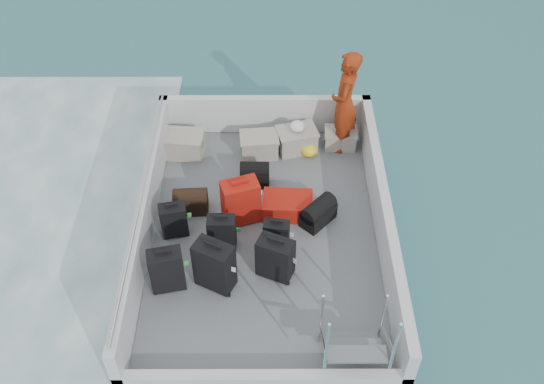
{
  "coord_description": "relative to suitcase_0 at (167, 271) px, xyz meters",
  "views": [
    {
      "loc": [
        0.1,
        -6.01,
        7.42
      ],
      "look_at": [
        0.12,
        0.47,
        1.0
      ],
      "focal_mm": 40.0,
      "sensor_mm": 36.0,
      "label": 1
    }
  ],
  "objects": [
    {
      "name": "crate_1",
      "position": [
        1.2,
        2.76,
        -0.17
      ],
      "size": [
        0.63,
        0.47,
        0.36
      ],
      "primitive_type": "cube",
      "rotation": [
        0.0,
        0.0,
        0.09
      ],
      "color": "#B0A799",
      "rests_on": "deck"
    },
    {
      "name": "crate_3",
      "position": [
        2.59,
        2.97,
        -0.2
      ],
      "size": [
        0.53,
        0.38,
        0.31
      ],
      "primitive_type": "cube",
      "rotation": [
        0.0,
        0.0,
        -0.05
      ],
      "color": "#B0A799",
      "rests_on": "deck"
    },
    {
      "name": "duffel_0",
      "position": [
        0.17,
        1.45,
        -0.19
      ],
      "size": [
        0.53,
        0.33,
        0.32
      ],
      "primitive_type": null,
      "rotation": [
        0.0,
        0.0,
        0.05
      ],
      "color": "black",
      "rests_on": "deck"
    },
    {
      "name": "passenger",
      "position": [
        2.6,
        2.97,
        0.57
      ],
      "size": [
        0.57,
        0.76,
        1.84
      ],
      "primitive_type": "imported",
      "rotation": [
        0.0,
        0.0,
        -1.79
      ],
      "color": "red",
      "rests_on": "deck"
    },
    {
      "name": "duffel_1",
      "position": [
        1.14,
        2.05,
        -0.19
      ],
      "size": [
        0.46,
        0.3,
        0.32
      ],
      "primitive_type": null,
      "rotation": [
        0.0,
        0.0,
        -0.01
      ],
      "color": "black",
      "rests_on": "deck"
    },
    {
      "name": "suitcase_8",
      "position": [
        1.65,
        1.4,
        -0.2
      ],
      "size": [
        0.78,
        0.54,
        0.3
      ],
      "primitive_type": "cube",
      "rotation": [
        0.0,
        0.0,
        1.51
      ],
      "color": "red",
      "rests_on": "deck"
    },
    {
      "name": "duffel_2",
      "position": [
        2.11,
        1.21,
        -0.19
      ],
      "size": [
        0.59,
        0.61,
        0.32
      ],
      "primitive_type": null,
      "rotation": [
        0.0,
        0.0,
        0.82
      ],
      "color": "black",
      "rests_on": "deck"
    },
    {
      "name": "crate_2",
      "position": [
        1.84,
        2.9,
        -0.16
      ],
      "size": [
        0.71,
        0.57,
        0.38
      ],
      "primitive_type": "cube",
      "rotation": [
        0.0,
        0.0,
        0.25
      ],
      "color": "#B0A799",
      "rests_on": "deck"
    },
    {
      "name": "yellow_bag",
      "position": [
        2.04,
        2.74,
        -0.24
      ],
      "size": [
        0.28,
        0.26,
        0.22
      ],
      "primitive_type": "ellipsoid",
      "color": "yellow",
      "rests_on": "deck"
    },
    {
      "name": "suitcase_5",
      "position": [
        0.95,
        1.26,
        0.02
      ],
      "size": [
        0.62,
        0.48,
        0.75
      ],
      "primitive_type": "cube",
      "rotation": [
        0.0,
        0.0,
        0.32
      ],
      "color": "red",
      "rests_on": "deck"
    },
    {
      "name": "suitcase_6",
      "position": [
        1.46,
        0.22,
        -0.02
      ],
      "size": [
        0.56,
        0.46,
        0.67
      ],
      "primitive_type": "cube",
      "rotation": [
        0.0,
        0.0,
        -0.41
      ],
      "color": "black",
      "rests_on": "deck"
    },
    {
      "name": "ferry_hull",
      "position": [
        1.3,
        0.99,
        -0.67
      ],
      "size": [
        3.6,
        5.0,
        0.6
      ],
      "primitive_type": "cube",
      "color": "silver",
      "rests_on": "ground"
    },
    {
      "name": "suitcase_2",
      "position": [
        -0.02,
        0.97,
        -0.07
      ],
      "size": [
        0.43,
        0.31,
        0.56
      ],
      "primitive_type": "cube",
      "rotation": [
        0.0,
        0.0,
        0.2
      ],
      "color": "black",
      "rests_on": "deck"
    },
    {
      "name": "suitcase_0",
      "position": [
        0.0,
        0.0,
        0.0
      ],
      "size": [
        0.5,
        0.34,
        0.7
      ],
      "primitive_type": "cube",
      "rotation": [
        0.0,
        0.0,
        0.21
      ],
      "color": "black",
      "rests_on": "deck"
    },
    {
      "name": "suitcase_7",
      "position": [
        1.47,
        0.7,
        -0.09
      ],
      "size": [
        0.39,
        0.26,
        0.51
      ],
      "primitive_type": "cube",
      "rotation": [
        0.0,
        0.0,
        -0.15
      ],
      "color": "black",
      "rests_on": "deck"
    },
    {
      "name": "deck",
      "position": [
        1.3,
        0.99,
        -0.36
      ],
      "size": [
        3.3,
        4.7,
        0.02
      ],
      "primitive_type": "cube",
      "color": "slate",
      "rests_on": "ferry_hull"
    },
    {
      "name": "crate_0",
      "position": [
        -0.06,
        2.78,
        -0.16
      ],
      "size": [
        0.66,
        0.49,
        0.38
      ],
      "primitive_type": "cube",
      "rotation": [
        0.0,
        0.0,
        -0.1
      ],
      "color": "#B0A799",
      "rests_on": "deck"
    },
    {
      "name": "deck_fittings",
      "position": [
        1.64,
        0.67,
        0.02
      ],
      "size": [
        3.6,
        5.0,
        0.9
      ],
      "color": "silver",
      "rests_on": "deck"
    },
    {
      "name": "suitcase_3",
      "position": [
        0.64,
        0.04,
        0.04
      ],
      "size": [
        0.6,
        0.5,
        0.78
      ],
      "primitive_type": "cube",
      "rotation": [
        0.0,
        0.0,
        -0.47
      ],
      "color": "black",
      "rests_on": "deck"
    },
    {
      "name": "ground",
      "position": [
        1.3,
        0.99,
        -0.97
      ],
      "size": [
        160.0,
        160.0,
        0.0
      ],
      "primitive_type": "plane",
      "color": "#184B54",
      "rests_on": "ground"
    },
    {
      "name": "suitcase_4",
      "position": [
        0.7,
        0.71,
        -0.05
      ],
      "size": [
        0.4,
        0.24,
        0.59
      ],
      "primitive_type": "cube",
      "rotation": [
        0.0,
        0.0,
        -0.0
      ],
      "color": "black",
      "rests_on": "deck"
    },
    {
      "name": "white_bag",
      "position": [
        1.84,
        2.9,
        0.12
      ],
      "size": [
        0.24,
        0.24,
        0.18
      ],
      "primitive_type": "ellipsoid",
      "color": "white",
      "rests_on": "crate_2"
    }
  ]
}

